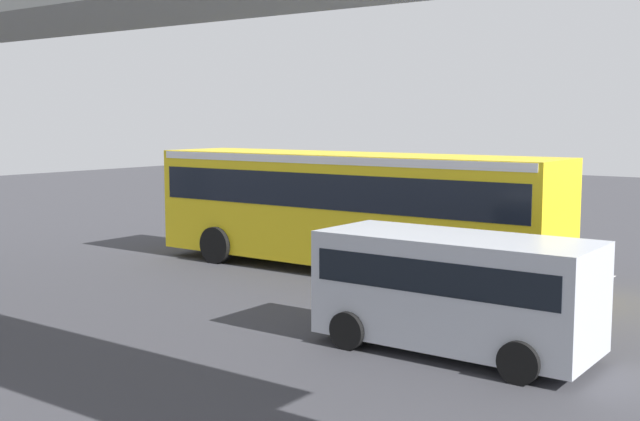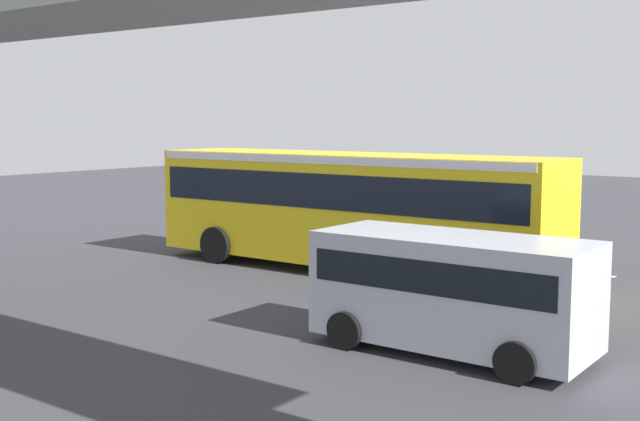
{
  "view_description": "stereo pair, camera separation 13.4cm",
  "coord_description": "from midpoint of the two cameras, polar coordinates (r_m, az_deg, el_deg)",
  "views": [
    {
      "loc": [
        -12.69,
        18.39,
        4.04
      ],
      "look_at": [
        -0.16,
        1.15,
        1.6
      ],
      "focal_mm": 44.55,
      "sensor_mm": 36.0,
      "label": 1
    },
    {
      "loc": [
        -12.8,
        18.31,
        4.04
      ],
      "look_at": [
        -0.16,
        1.15,
        1.6
      ],
      "focal_mm": 44.55,
      "sensor_mm": 36.0,
      "label": 2
    }
  ],
  "objects": [
    {
      "name": "parked_van",
      "position": [
        14.03,
        9.42,
        -5.32
      ],
      "size": [
        4.8,
        2.17,
        2.05
      ],
      "color": "#B7BCC6",
      "rests_on": "ground"
    },
    {
      "name": "lane_dash_right",
      "position": [
        28.3,
        -5.94,
        -1.71
      ],
      "size": [
        2.0,
        0.2,
        0.01
      ],
      "primitive_type": "cube",
      "color": "silver",
      "rests_on": "ground"
    },
    {
      "name": "city_bus",
      "position": [
        21.17,
        1.96,
        0.68
      ],
      "size": [
        11.54,
        2.85,
        3.15
      ],
      "color": "yellow",
      "rests_on": "ground"
    },
    {
      "name": "lane_dash_left",
      "position": [
        23.76,
        8.59,
        -3.32
      ],
      "size": [
        2.0,
        0.2,
        0.01
      ],
      "primitive_type": "cube",
      "color": "silver",
      "rests_on": "ground"
    },
    {
      "name": "lane_dash_centre",
      "position": [
        25.82,
        0.69,
        -2.46
      ],
      "size": [
        2.0,
        0.2,
        0.01
      ],
      "primitive_type": "cube",
      "color": "silver",
      "rests_on": "ground"
    },
    {
      "name": "bicycle_red",
      "position": [
        16.11,
        15.35,
        -6.86
      ],
      "size": [
        1.77,
        0.44,
        0.96
      ],
      "color": "black",
      "rests_on": "ground"
    },
    {
      "name": "lane_dash_leftmost",
      "position": [
        22.24,
        17.8,
        -4.24
      ],
      "size": [
        2.0,
        0.2,
        0.01
      ],
      "primitive_type": "cube",
      "color": "silver",
      "rests_on": "ground"
    },
    {
      "name": "ground",
      "position": [
        22.71,
        1.22,
        -3.72
      ],
      "size": [
        80.0,
        80.0,
        0.0
      ],
      "primitive_type": "plane",
      "color": "#38383D"
    },
    {
      "name": "traffic_sign",
      "position": [
        30.81,
        -5.7,
        2.5
      ],
      "size": [
        0.08,
        0.6,
        2.8
      ],
      "color": "slate",
      "rests_on": "ground"
    }
  ]
}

